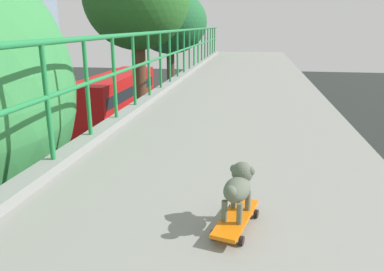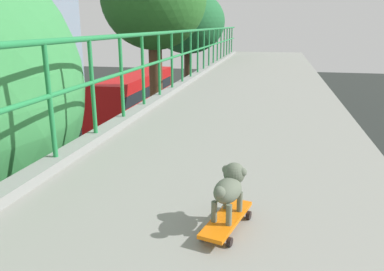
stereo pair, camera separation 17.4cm
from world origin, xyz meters
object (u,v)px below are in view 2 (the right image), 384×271
object	(u,v)px
car_white_sixth	(25,184)
city_bus	(134,96)
small_dog	(230,186)
car_yellow_cab_fifth	(76,232)
toy_skateboard	(227,220)

from	to	relation	value
car_white_sixth	city_bus	bearing A→B (deg)	90.07
car_white_sixth	small_dog	xyz separation A→B (m)	(9.23, -10.03, 5.14)
car_yellow_cab_fifth	city_bus	xyz separation A→B (m)	(-3.77, 15.25, 1.30)
car_yellow_cab_fifth	city_bus	distance (m)	15.76
car_yellow_cab_fifth	car_white_sixth	size ratio (longest dim) A/B	1.10
small_dog	toy_skateboard	bearing A→B (deg)	-99.41
car_white_sixth	toy_skateboard	xyz separation A→B (m)	(9.23, -10.07, 4.93)
car_white_sixth	toy_skateboard	bearing A→B (deg)	-47.50
city_bus	car_white_sixth	bearing A→B (deg)	-89.93
toy_skateboard	car_yellow_cab_fifth	bearing A→B (deg)	127.01
city_bus	small_dog	bearing A→B (deg)	-67.62
car_yellow_cab_fifth	toy_skateboard	size ratio (longest dim) A/B	8.03
small_dog	car_white_sixth	bearing A→B (deg)	132.65
car_white_sixth	car_yellow_cab_fifth	bearing A→B (deg)	-36.82
car_yellow_cab_fifth	small_dog	xyz separation A→B (m)	(5.48, -7.21, 5.17)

